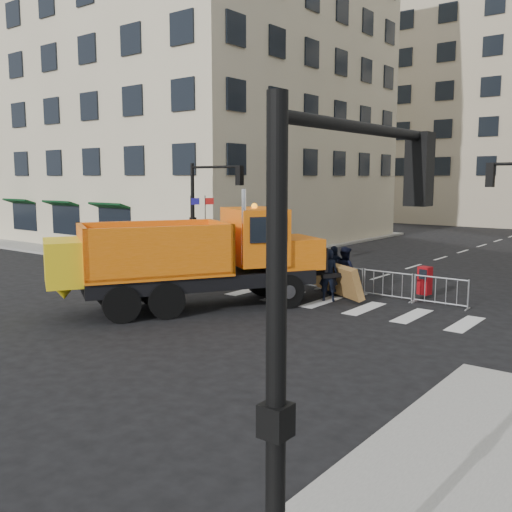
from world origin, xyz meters
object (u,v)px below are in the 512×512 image
Objects in this scene: cop_a at (329,275)px; cop_c at (334,270)px; newspaper_box at (425,281)px; cop_b at (345,271)px; plow_truck at (192,256)px; worker at (244,255)px.

cop_c is at bearing -96.05° from cop_a.
cop_b is at bearing -138.21° from newspaper_box.
plow_truck is 9.19m from newspaper_box.
cop_b is at bearing -23.06° from worker.
cop_b is at bearing -1.34° from plow_truck.
plow_truck is 10.06× the size of newspaper_box.
worker is at bearing 54.61° from plow_truck.
worker is at bearing -56.28° from cop_c.
cop_c is (-0.48, 0.00, -0.01)m from cop_b.
cop_c is (-0.44, 1.21, -0.02)m from cop_a.
worker is (-5.72, 1.27, 0.03)m from cop_c.
cop_b reaches higher than worker.
worker reaches higher than newspaper_box.
cop_a reaches higher than newspaper_box.
worker is (-6.16, 2.48, 0.01)m from cop_a.
plow_truck reaches higher than cop_a.
cop_b is (3.31, 5.28, -0.92)m from plow_truck.
cop_c is at bearing -142.25° from newspaper_box.
plow_truck is 6.06m from cop_c.
cop_a is 1.21m from cop_b.
newspaper_box is (2.71, 2.80, -0.31)m from cop_a.
plow_truck reaches higher than worker.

